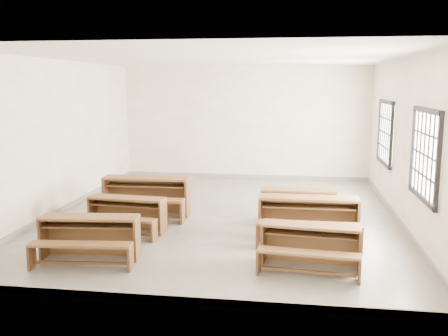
# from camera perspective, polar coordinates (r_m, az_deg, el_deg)

# --- Properties ---
(room) EXTENTS (8.50, 8.50, 3.20)m
(room) POSITION_cam_1_polar(r_m,az_deg,el_deg) (10.04, 0.51, 6.43)
(room) COLOR gray
(room) RESTS_ON ground
(desk_set_0) EXTENTS (1.58, 0.93, 0.68)m
(desk_set_0) POSITION_cam_1_polar(r_m,az_deg,el_deg) (8.05, -15.17, -7.37)
(desk_set_0) COLOR brown
(desk_set_0) RESTS_ON ground
(desk_set_1) EXTENTS (1.50, 0.87, 0.65)m
(desk_set_1) POSITION_cam_1_polar(r_m,az_deg,el_deg) (9.36, -11.13, -4.96)
(desk_set_1) COLOR brown
(desk_set_1) RESTS_ON ground
(desk_set_2) EXTENTS (1.80, 0.97, 0.80)m
(desk_set_2) POSITION_cam_1_polar(r_m,az_deg,el_deg) (10.43, -8.92, -2.87)
(desk_set_2) COLOR brown
(desk_set_2) RESTS_ON ground
(desk_set_3) EXTENTS (1.51, 0.89, 0.65)m
(desk_set_3) POSITION_cam_1_polar(r_m,az_deg,el_deg) (7.54, 9.85, -8.47)
(desk_set_3) COLOR brown
(desk_set_3) RESTS_ON ground
(desk_set_4) EXTENTS (1.72, 0.89, 0.77)m
(desk_set_4) POSITION_cam_1_polar(r_m,az_deg,el_deg) (8.77, 9.60, -5.40)
(desk_set_4) COLOR brown
(desk_set_4) RESTS_ON ground
(desk_set_5) EXTENTS (1.47, 0.77, 0.66)m
(desk_set_5) POSITION_cam_1_polar(r_m,az_deg,el_deg) (9.91, 8.47, -4.02)
(desk_set_5) COLOR brown
(desk_set_5) RESTS_ON ground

